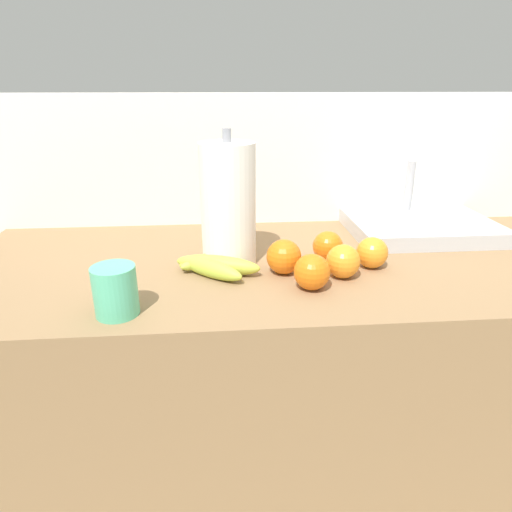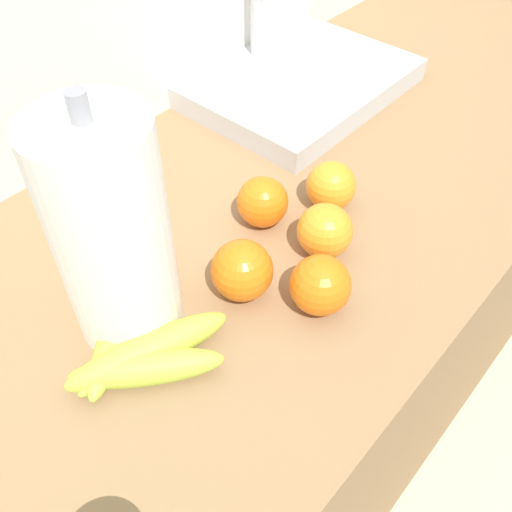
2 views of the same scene
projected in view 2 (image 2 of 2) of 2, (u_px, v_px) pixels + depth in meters
ground_plane at (268, 461)px, 1.52m from camera, size 6.00×6.00×0.00m
counter at (272, 369)px, 1.18m from camera, size 1.88×0.64×0.92m
wall_back at (149, 228)px, 1.20m from camera, size 2.28×0.06×1.30m
banana_bunch at (138, 351)px, 0.64m from camera, size 0.20×0.20×0.04m
orange_right at (263, 202)px, 0.80m from camera, size 0.07×0.07×0.07m
orange_far_right at (242, 270)px, 0.70m from camera, size 0.08×0.08×0.08m
orange_center at (325, 231)px, 0.75m from camera, size 0.08×0.08×0.08m
orange_front at (331, 186)px, 0.82m from camera, size 0.07×0.07×0.07m
orange_back_left at (320, 285)px, 0.69m from camera, size 0.08×0.08×0.08m
paper_towel_roll at (112, 235)px, 0.60m from camera, size 0.13×0.13×0.31m
sink_basin at (299, 81)px, 1.05m from camera, size 0.40×0.30×0.19m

